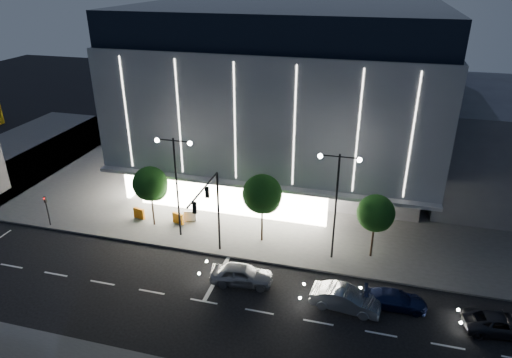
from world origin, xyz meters
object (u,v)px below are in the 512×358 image
object	(u,v)px
ped_signal_far	(47,208)
barrier_c	(178,218)
tree_mid	(263,196)
car_lead	(242,274)
traffic_mast	(211,204)
car_third	(395,300)
barrier_b	(190,216)
barrier_a	(139,213)
tree_left	(151,185)
street_lamp_west	(176,174)
car_second	(345,299)
car_fourth	(500,324)
street_lamp_east	(337,192)
tree_right	(376,215)

from	to	relation	value
ped_signal_far	barrier_c	bearing A→B (deg)	16.43
tree_mid	car_lead	size ratio (longest dim) A/B	1.33
traffic_mast	barrier_c	xyz separation A→B (m)	(-4.99, 4.41, -4.38)
tree_mid	car_third	size ratio (longest dim) A/B	1.45
car_third	barrier_b	distance (m)	19.27
traffic_mast	barrier_a	world-z (taller)	traffic_mast
ped_signal_far	barrier_c	size ratio (longest dim) A/B	2.73
car_third	barrier_c	world-z (taller)	car_third
tree_left	barrier_c	size ratio (longest dim) A/B	5.20
street_lamp_west	car_second	distance (m)	16.44
traffic_mast	car_third	xyz separation A→B (m)	(13.83, -1.95, -4.41)
tree_left	car_second	distance (m)	19.02
ped_signal_far	car_second	world-z (taller)	ped_signal_far
street_lamp_west	barrier_a	distance (m)	7.37
car_fourth	barrier_c	world-z (taller)	car_fourth
tree_left	traffic_mast	bearing A→B (deg)	-27.84
ped_signal_far	car_second	size ratio (longest dim) A/B	0.64
street_lamp_east	barrier_a	distance (m)	18.68
ped_signal_far	barrier_b	bearing A→B (deg)	18.25
barrier_a	tree_right	bearing A→B (deg)	9.71
car_lead	barrier_b	world-z (taller)	car_lead
tree_left	tree_right	world-z (taller)	tree_left
barrier_a	car_second	bearing A→B (deg)	-9.17
car_second	barrier_c	size ratio (longest dim) A/B	4.28
street_lamp_east	barrier_a	world-z (taller)	street_lamp_east
car_second	tree_right	bearing A→B (deg)	-6.70
street_lamp_west	barrier_b	world-z (taller)	street_lamp_west
car_lead	car_third	distance (m)	10.85
barrier_c	tree_mid	bearing A→B (deg)	12.85
tree_left	tree_mid	distance (m)	10.00
car_fourth	tree_left	bearing A→B (deg)	69.33
ped_signal_far	car_third	world-z (taller)	ped_signal_far
traffic_mast	barrier_b	xyz separation A→B (m)	(-4.11, 5.08, -4.38)
car_lead	car_second	world-z (taller)	car_lead
street_lamp_east	barrier_c	bearing A→B (deg)	172.89
ped_signal_far	car_second	distance (m)	26.89
traffic_mast	car_third	world-z (taller)	traffic_mast
ped_signal_far	barrier_b	size ratio (longest dim) A/B	2.73
traffic_mast	tree_mid	world-z (taller)	traffic_mast
ped_signal_far	tree_left	xyz separation A→B (m)	(9.03, 2.52, 2.15)
tree_mid	barrier_c	distance (m)	8.85
street_lamp_west	car_second	bearing A→B (deg)	-21.18
street_lamp_east	ped_signal_far	world-z (taller)	street_lamp_east
street_lamp_west	tree_left	size ratio (longest dim) A/B	1.57
tree_left	car_fourth	size ratio (longest dim) A/B	1.26
traffic_mast	tree_right	distance (m)	12.63
tree_left	barrier_b	world-z (taller)	tree_left
street_lamp_east	car_lead	xyz separation A→B (m)	(-6.02, -4.87, -5.17)
traffic_mast	car_fourth	size ratio (longest dim) A/B	1.56
ped_signal_far	tree_left	bearing A→B (deg)	15.61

